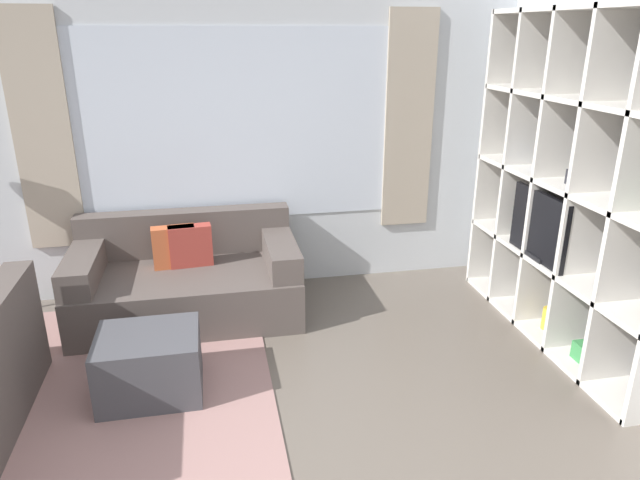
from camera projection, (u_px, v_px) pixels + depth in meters
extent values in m
cube|color=silver|center=(237.00, 138.00, 4.86)|extent=(6.12, 0.07, 2.70)
cube|color=silver|center=(236.00, 127.00, 4.79)|extent=(2.71, 0.01, 1.60)
cube|color=#B2A38E|center=(42.00, 134.00, 4.50)|extent=(0.44, 0.03, 1.90)
cube|color=#B2A38E|center=(409.00, 122.00, 5.06)|extent=(0.44, 0.03, 1.90)
cube|color=silver|center=(604.00, 161.00, 4.02)|extent=(0.07, 3.96, 2.70)
cube|color=gray|center=(109.00, 385.00, 3.77)|extent=(2.13, 2.37, 0.01)
cube|color=#232328|center=(598.00, 185.00, 4.04)|extent=(0.02, 2.13, 2.37)
cube|color=silver|center=(638.00, 213.00, 3.42)|extent=(0.40, 0.04, 2.37)
cube|color=silver|center=(593.00, 194.00, 3.81)|extent=(0.40, 0.04, 2.37)
cube|color=silver|center=(556.00, 179.00, 4.20)|extent=(0.40, 0.04, 2.37)
cube|color=silver|center=(526.00, 166.00, 4.60)|extent=(0.40, 0.04, 2.37)
cube|color=silver|center=(500.00, 155.00, 4.99)|extent=(0.40, 0.04, 2.37)
cube|color=silver|center=(550.00, 332.00, 4.41)|extent=(0.40, 2.13, 0.04)
cube|color=silver|center=(561.00, 264.00, 4.21)|extent=(0.40, 2.13, 0.04)
cube|color=silver|center=(574.00, 186.00, 4.01)|extent=(0.40, 2.13, 0.04)
cube|color=silver|center=(587.00, 100.00, 3.80)|extent=(0.40, 2.13, 0.04)
cube|color=silver|center=(602.00, 7.00, 3.60)|extent=(0.40, 2.13, 0.04)
cube|color=black|center=(539.00, 226.00, 4.19)|extent=(0.04, 0.68, 0.50)
cube|color=black|center=(537.00, 256.00, 4.27)|extent=(0.10, 0.24, 0.03)
cylinder|color=#2856A8|center=(538.00, 161.00, 4.38)|extent=(0.05, 0.05, 0.14)
cube|color=#388947|center=(583.00, 351.00, 4.00)|extent=(0.11, 0.11, 0.13)
cylinder|color=gold|center=(547.00, 318.00, 4.40)|extent=(0.08, 0.08, 0.18)
cube|color=#232328|center=(575.00, 177.00, 3.95)|extent=(0.09, 0.09, 0.10)
cube|color=#564C47|center=(188.00, 294.00, 4.64)|extent=(1.77, 0.97, 0.40)
cube|color=#564C47|center=(185.00, 232.00, 4.87)|extent=(1.77, 0.18, 0.39)
cube|color=#564C47|center=(84.00, 266.00, 4.39)|extent=(0.24, 0.91, 0.21)
cube|color=#564C47|center=(280.00, 252.00, 4.67)|extent=(0.24, 0.91, 0.21)
cube|color=#AD3D33|center=(191.00, 246.00, 4.63)|extent=(0.35, 0.15, 0.34)
cube|color=#C65B33|center=(174.00, 247.00, 4.60)|extent=(0.35, 0.15, 0.34)
cube|color=#47474C|center=(150.00, 365.00, 3.63)|extent=(0.64, 0.53, 0.43)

